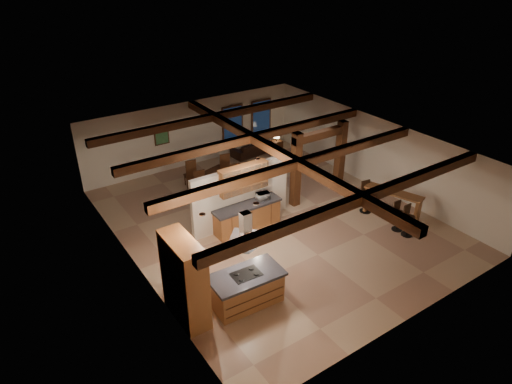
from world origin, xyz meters
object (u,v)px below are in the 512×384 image
Objects in this scene: sofa at (253,148)px; kitchen_island at (246,288)px; bar_counter at (393,200)px; dining_table at (213,183)px.

kitchen_island is at bearing 49.82° from sofa.
sofa is at bearing 55.37° from kitchen_island.
sofa is 7.70m from bar_counter.
sofa is 0.99× the size of bar_counter.
sofa is (5.85, 8.48, -0.20)m from kitchen_island.
dining_table is at bearing 27.27° from sofa.
dining_table reaches higher than sofa.
sofa is at bearing 15.99° from dining_table.
kitchen_island reaches higher than sofa.
sofa is at bearing 96.82° from bar_counter.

